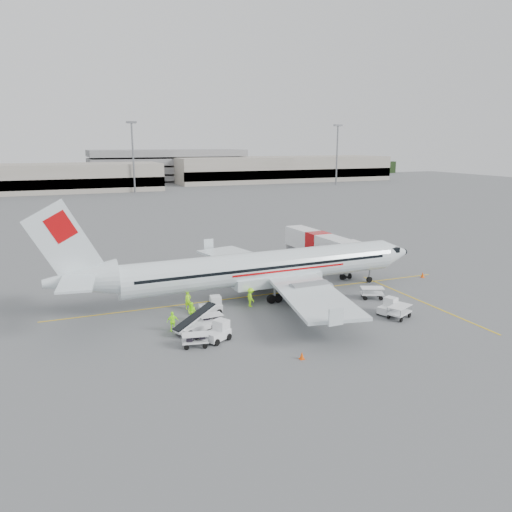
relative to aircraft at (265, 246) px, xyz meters
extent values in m
plane|color=#56595B|center=(0.06, 0.60, -5.42)|extent=(360.00, 360.00, 0.00)
cube|color=yellow|center=(0.06, 0.60, -5.41)|extent=(44.00, 0.20, 0.01)
cube|color=yellow|center=(14.06, -7.40, -5.41)|extent=(0.20, 20.00, 0.01)
cone|color=#F84D05|center=(20.45, -0.17, -5.07)|extent=(0.43, 0.43, 0.70)
cone|color=#F84D05|center=(4.61, 14.16, -5.08)|extent=(0.42, 0.42, 0.68)
cone|color=#F84D05|center=(-3.54, -15.29, -5.12)|extent=(0.37, 0.37, 0.60)
imported|color=#9DFF11|center=(-8.46, -0.90, -4.53)|extent=(0.73, 0.56, 1.78)
imported|color=#9DFF11|center=(-8.97, -4.22, -4.56)|extent=(1.06, 1.04, 1.72)
imported|color=#9DFF11|center=(-2.57, -2.47, -4.48)|extent=(0.76, 1.25, 1.88)
imported|color=#9DFF11|center=(-11.15, -6.08, -4.55)|extent=(1.03, 0.45, 1.74)
camera|label=1|loc=(-19.73, -45.95, 10.33)|focal=35.00mm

